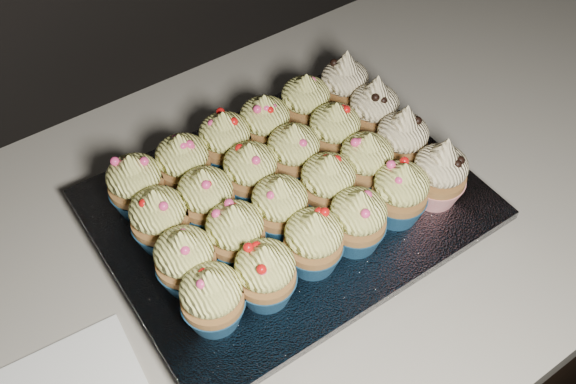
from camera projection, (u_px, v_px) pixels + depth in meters
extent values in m
cube|color=beige|center=(224.00, 254.00, 0.76)|extent=(2.44, 0.64, 0.04)
cube|color=black|center=(288.00, 213.00, 0.76)|extent=(0.39, 0.29, 0.02)
cube|color=silver|center=(288.00, 204.00, 0.74)|extent=(0.42, 0.33, 0.01)
cone|color=navy|center=(214.00, 310.00, 0.63)|extent=(0.06, 0.06, 0.03)
ellipsoid|color=#FEFA80|center=(211.00, 290.00, 0.60)|extent=(0.06, 0.06, 0.04)
cone|color=#FEFA80|center=(208.00, 276.00, 0.58)|extent=(0.03, 0.03, 0.02)
cone|color=navy|center=(266.00, 286.00, 0.65)|extent=(0.06, 0.06, 0.03)
ellipsoid|color=#FEFA80|center=(265.00, 265.00, 0.62)|extent=(0.06, 0.06, 0.04)
cone|color=#FEFA80|center=(264.00, 251.00, 0.60)|extent=(0.03, 0.03, 0.02)
cone|color=navy|center=(313.00, 254.00, 0.67)|extent=(0.06, 0.06, 0.03)
ellipsoid|color=#FEFA80|center=(314.00, 233.00, 0.64)|extent=(0.06, 0.06, 0.04)
cone|color=#FEFA80|center=(315.00, 218.00, 0.63)|extent=(0.03, 0.03, 0.02)
cone|color=navy|center=(356.00, 233.00, 0.69)|extent=(0.06, 0.06, 0.03)
ellipsoid|color=#FEFA80|center=(359.00, 211.00, 0.66)|extent=(0.06, 0.06, 0.04)
cone|color=#FEFA80|center=(360.00, 197.00, 0.64)|extent=(0.03, 0.03, 0.02)
cone|color=navy|center=(397.00, 206.00, 0.71)|extent=(0.06, 0.06, 0.03)
ellipsoid|color=#FEFA80|center=(402.00, 184.00, 0.69)|extent=(0.06, 0.06, 0.04)
cone|color=#FEFA80|center=(405.00, 169.00, 0.67)|extent=(0.03, 0.03, 0.02)
cone|color=red|center=(435.00, 188.00, 0.73)|extent=(0.06, 0.06, 0.03)
ellipsoid|color=#FFE7B3|center=(441.00, 166.00, 0.70)|extent=(0.06, 0.06, 0.04)
cone|color=#FFE7B3|center=(446.00, 148.00, 0.68)|extent=(0.03, 0.03, 0.03)
cone|color=navy|center=(188.00, 273.00, 0.66)|extent=(0.06, 0.06, 0.03)
ellipsoid|color=#FEFA80|center=(184.00, 251.00, 0.63)|extent=(0.06, 0.06, 0.04)
cone|color=#FEFA80|center=(181.00, 237.00, 0.61)|extent=(0.03, 0.03, 0.02)
cone|color=navy|center=(237.00, 247.00, 0.68)|extent=(0.06, 0.06, 0.03)
ellipsoid|color=#FEFA80|center=(235.00, 225.00, 0.65)|extent=(0.06, 0.06, 0.04)
cone|color=#FEFA80|center=(233.00, 211.00, 0.63)|extent=(0.03, 0.03, 0.02)
cone|color=navy|center=(280.00, 220.00, 0.70)|extent=(0.06, 0.06, 0.03)
ellipsoid|color=#FEFA80|center=(280.00, 198.00, 0.67)|extent=(0.06, 0.06, 0.04)
cone|color=#FEFA80|center=(279.00, 183.00, 0.65)|extent=(0.03, 0.03, 0.02)
cone|color=navy|center=(327.00, 197.00, 0.72)|extent=(0.06, 0.06, 0.03)
ellipsoid|color=#FEFA80|center=(328.00, 175.00, 0.69)|extent=(0.06, 0.06, 0.04)
cone|color=#FEFA80|center=(329.00, 160.00, 0.68)|extent=(0.03, 0.03, 0.02)
cone|color=navy|center=(364.00, 176.00, 0.74)|extent=(0.06, 0.06, 0.03)
ellipsoid|color=#FEFA80|center=(367.00, 154.00, 0.71)|extent=(0.06, 0.06, 0.04)
cone|color=#FEFA80|center=(369.00, 139.00, 0.70)|extent=(0.03, 0.03, 0.02)
cone|color=red|center=(399.00, 155.00, 0.76)|extent=(0.06, 0.06, 0.03)
ellipsoid|color=#FFE7B3|center=(403.00, 132.00, 0.74)|extent=(0.06, 0.06, 0.04)
cone|color=#FFE7B3|center=(406.00, 114.00, 0.71)|extent=(0.03, 0.03, 0.03)
cone|color=navy|center=(163.00, 232.00, 0.69)|extent=(0.06, 0.06, 0.03)
ellipsoid|color=#FEFA80|center=(157.00, 210.00, 0.66)|extent=(0.06, 0.06, 0.04)
cone|color=#FEFA80|center=(154.00, 196.00, 0.64)|extent=(0.03, 0.03, 0.02)
cone|color=navy|center=(208.00, 212.00, 0.71)|extent=(0.06, 0.06, 0.03)
ellipsoid|color=#FEFA80|center=(205.00, 189.00, 0.68)|extent=(0.06, 0.06, 0.04)
cone|color=#FEFA80|center=(203.00, 175.00, 0.66)|extent=(0.03, 0.03, 0.02)
cone|color=navy|center=(252.00, 186.00, 0.73)|extent=(0.06, 0.06, 0.03)
ellipsoid|color=#FEFA80|center=(250.00, 163.00, 0.70)|extent=(0.06, 0.06, 0.04)
cone|color=#FEFA80|center=(249.00, 149.00, 0.69)|extent=(0.03, 0.03, 0.02)
cone|color=navy|center=(294.00, 167.00, 0.75)|extent=(0.06, 0.06, 0.03)
ellipsoid|color=#FEFA80|center=(294.00, 144.00, 0.72)|extent=(0.06, 0.06, 0.04)
cone|color=#FEFA80|center=(294.00, 130.00, 0.71)|extent=(0.03, 0.03, 0.02)
cone|color=navy|center=(333.00, 146.00, 0.78)|extent=(0.06, 0.06, 0.03)
ellipsoid|color=#FEFA80|center=(335.00, 123.00, 0.75)|extent=(0.06, 0.06, 0.04)
cone|color=#FEFA80|center=(336.00, 108.00, 0.73)|extent=(0.03, 0.03, 0.02)
cone|color=red|center=(372.00, 126.00, 0.80)|extent=(0.06, 0.06, 0.03)
ellipsoid|color=#FFE7B3|center=(375.00, 103.00, 0.77)|extent=(0.06, 0.06, 0.04)
cone|color=#FFE7B3|center=(377.00, 85.00, 0.75)|extent=(0.03, 0.03, 0.03)
cone|color=navy|center=(140.00, 198.00, 0.72)|extent=(0.06, 0.06, 0.03)
ellipsoid|color=#FEFA80|center=(133.00, 176.00, 0.69)|extent=(0.06, 0.06, 0.04)
cone|color=#FEFA80|center=(129.00, 161.00, 0.68)|extent=(0.03, 0.03, 0.02)
cone|color=navy|center=(186.00, 177.00, 0.74)|extent=(0.06, 0.06, 0.03)
ellipsoid|color=#FEFA80|center=(182.00, 155.00, 0.71)|extent=(0.06, 0.06, 0.04)
cone|color=#FEFA80|center=(179.00, 140.00, 0.70)|extent=(0.03, 0.03, 0.02)
cone|color=navy|center=(227.00, 155.00, 0.77)|extent=(0.06, 0.06, 0.03)
ellipsoid|color=#FEFA80|center=(224.00, 132.00, 0.74)|extent=(0.06, 0.06, 0.04)
cone|color=#FEFA80|center=(223.00, 118.00, 0.72)|extent=(0.03, 0.03, 0.02)
cone|color=navy|center=(266.00, 138.00, 0.78)|extent=(0.06, 0.06, 0.03)
ellipsoid|color=#FEFA80|center=(265.00, 116.00, 0.75)|extent=(0.06, 0.06, 0.04)
cone|color=#FEFA80|center=(264.00, 101.00, 0.74)|extent=(0.03, 0.03, 0.02)
cone|color=navy|center=(305.00, 118.00, 0.81)|extent=(0.06, 0.06, 0.03)
ellipsoid|color=#FEFA80|center=(306.00, 95.00, 0.78)|extent=(0.06, 0.06, 0.04)
cone|color=#FEFA80|center=(306.00, 80.00, 0.76)|extent=(0.03, 0.03, 0.02)
cone|color=red|center=(343.00, 101.00, 0.83)|extent=(0.06, 0.06, 0.03)
ellipsoid|color=#FFE7B3|center=(345.00, 78.00, 0.80)|extent=(0.06, 0.06, 0.04)
cone|color=#FFE7B3|center=(346.00, 60.00, 0.78)|extent=(0.03, 0.03, 0.03)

